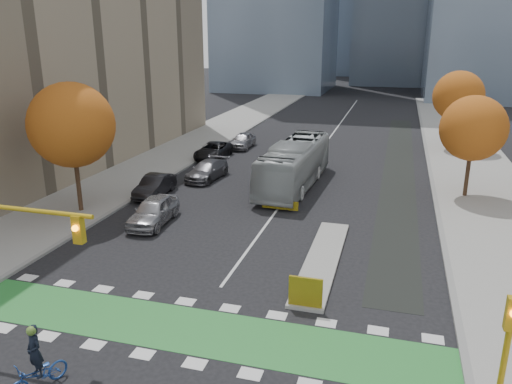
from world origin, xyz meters
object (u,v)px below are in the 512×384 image
Objects in this scene: hazard_board at (305,292)px; parked_car_c at (207,170)px; tree_east_far at (458,96)px; bus at (295,164)px; parked_car_e at (243,140)px; parked_car_b at (155,186)px; parked_car_d at (213,151)px; traffic_signal_east at (508,342)px; parked_car_a at (153,211)px; tree_east_near at (473,128)px; cyclist at (37,369)px; tree_west at (72,125)px.

parked_car_c is at bearing 122.61° from hazard_board.
bus is (-12.54, -16.51, -3.54)m from tree_east_far.
hazard_board is at bearing -67.17° from parked_car_e.
bus reaches higher than parked_car_b.
tree_east_far is 24.11m from parked_car_d.
traffic_signal_east reaches higher than parked_car_a.
traffic_signal_east is 0.79× the size of parked_car_d.
tree_east_near is 22.25m from parked_car_d.
parked_car_b is (-5.72, 19.38, -0.04)m from cyclist.
tree_west reaches higher than parked_car_b.
cyclist is 24.68m from bus.
tree_west is at bearing -138.89° from bus.
tree_west is at bearing 143.09° from cyclist.
parked_car_e is (-1.16, 21.67, -0.04)m from parked_car_a.
tree_east_far is 1.57× the size of parked_car_c.
tree_west is 35.73m from tree_east_far.
tree_east_far is 1.73× the size of parked_car_b.
parked_car_a is 1.05× the size of parked_car_e.
tree_east_near reaches higher than parked_car_a.
parked_car_c is (-11.01, 17.22, -0.09)m from hazard_board.
hazard_board is 0.31× the size of parked_car_e.
tree_west reaches higher than parked_car_e.
traffic_signal_east is (6.50, -4.71, 1.93)m from hazard_board.
parked_car_c is at bearing 62.10° from tree_west.
parked_car_a is at bearing 145.04° from traffic_signal_east.
parked_car_a is (-6.52, -10.07, -0.89)m from bus.
tree_east_near is at bearing -16.42° from parked_car_d.
hazard_board is 0.17× the size of tree_west.
cyclist is 20.20m from parked_car_b.
parked_car_d is 5.16m from parked_car_e.
tree_east_near is (8.00, 17.80, 4.06)m from hazard_board.
bus is at bearing 53.58° from parked_car_a.
parked_car_b is 11.67m from parked_car_d.
tree_east_far is at bearing 24.49° from parked_car_d.
bus is 2.35× the size of parked_car_d.
hazard_board is at bearing -37.85° from parked_car_a.
tree_east_near is (24.00, 10.00, -0.75)m from tree_west.
tree_east_near is at bearing 5.15° from bus.
traffic_signal_east reaches higher than parked_car_d.
tree_east_near is 1.36× the size of parked_car_d.
tree_west is at bearing -126.53° from parked_car_b.
parked_car_d is (-1.99, 6.67, 0.01)m from parked_car_c.
parked_car_c is (-19.01, -0.58, -4.16)m from tree_east_near.
parked_car_d is at bearing -103.63° from parked_car_e.
tree_west is (-16.00, 7.80, 4.82)m from hazard_board.
tree_east_near is 22.66m from traffic_signal_east.
tree_east_far reaches higher than parked_car_b.
tree_west is at bearing -100.73° from parked_car_e.
parked_car_a is 1.07× the size of parked_car_b.
parked_car_e is at bearing 150.67° from tree_east_near.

